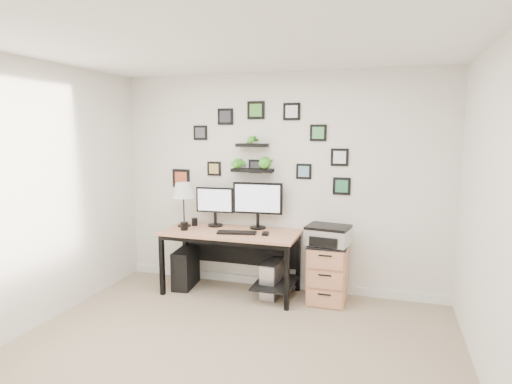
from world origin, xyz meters
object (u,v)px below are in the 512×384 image
(table_lamp, at_px, (183,191))
(pc_tower_grey, at_px, (272,279))
(mug, at_px, (184,226))
(file_cabinet, at_px, (328,272))
(monitor_right, at_px, (258,201))
(desk, at_px, (235,241))
(printer, at_px, (328,235))
(monitor_left, at_px, (215,204))
(pc_tower_black, at_px, (186,268))

(table_lamp, relative_size, pc_tower_grey, 1.27)
(mug, xyz_separation_m, file_cabinet, (1.68, 0.20, -0.46))
(monitor_right, bearing_deg, desk, -139.98)
(table_lamp, height_order, printer, table_lamp)
(pc_tower_grey, height_order, file_cabinet, file_cabinet)
(monitor_left, distance_m, pc_tower_grey, 1.15)
(monitor_right, height_order, printer, monitor_right)
(desk, bearing_deg, monitor_right, 40.02)
(table_lamp, bearing_deg, printer, -1.09)
(printer, bearing_deg, pc_tower_black, -179.13)
(monitor_left, bearing_deg, monitor_right, 2.91)
(pc_tower_black, distance_m, file_cabinet, 1.75)
(monitor_left, relative_size, pc_tower_black, 1.03)
(monitor_left, bearing_deg, printer, -5.80)
(desk, height_order, printer, printer)
(table_lamp, bearing_deg, mug, -63.09)
(table_lamp, relative_size, mug, 5.51)
(mug, distance_m, file_cabinet, 1.76)
(pc_tower_black, xyz_separation_m, file_cabinet, (1.75, 0.07, 0.10))
(monitor_left, bearing_deg, file_cabinet, -4.23)
(monitor_left, bearing_deg, table_lamp, -163.45)
(monitor_left, height_order, monitor_right, monitor_right)
(pc_tower_grey, height_order, printer, printer)
(desk, xyz_separation_m, file_cabinet, (1.10, 0.06, -0.29))
(printer, bearing_deg, table_lamp, 178.91)
(table_lamp, xyz_separation_m, pc_tower_grey, (1.15, -0.05, -0.98))
(mug, bearing_deg, monitor_right, 22.08)
(monitor_right, relative_size, printer, 1.20)
(file_cabinet, bearing_deg, printer, -94.86)
(desk, distance_m, table_lamp, 0.88)
(desk, xyz_separation_m, monitor_right, (0.23, 0.19, 0.46))
(desk, height_order, table_lamp, table_lamp)
(pc_tower_grey, bearing_deg, monitor_left, 168.69)
(desk, distance_m, pc_tower_black, 0.76)
(monitor_left, bearing_deg, desk, -27.40)
(monitor_left, height_order, mug, monitor_left)
(table_lamp, xyz_separation_m, mug, (0.10, -0.19, -0.39))
(desk, bearing_deg, printer, 1.02)
(table_lamp, xyz_separation_m, pc_tower_black, (0.04, -0.06, -0.95))
(table_lamp, relative_size, pc_tower_black, 1.16)
(mug, relative_size, printer, 0.19)
(monitor_right, height_order, pc_tower_grey, monitor_right)
(table_lamp, distance_m, pc_tower_grey, 1.51)
(monitor_right, distance_m, mug, 0.92)
(monitor_right, distance_m, file_cabinet, 1.16)
(monitor_left, relative_size, printer, 0.96)
(mug, height_order, pc_tower_grey, mug)
(desk, xyz_separation_m, mug, (-0.58, -0.14, 0.17))
(printer, bearing_deg, monitor_left, 174.20)
(desk, relative_size, pc_tower_black, 3.42)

